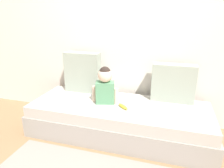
{
  "coord_description": "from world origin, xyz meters",
  "views": [
    {
      "loc": [
        0.56,
        -2.17,
        1.42
      ],
      "look_at": [
        -0.09,
        0.0,
        0.64
      ],
      "focal_mm": 32.87,
      "sensor_mm": 36.0,
      "label": 1
    }
  ],
  "objects": [
    {
      "name": "throw_pillow_right",
      "position": [
        0.6,
        0.3,
        0.62
      ],
      "size": [
        0.51,
        0.16,
        0.46
      ],
      "primitive_type": "cube",
      "color": "#99A393",
      "rests_on": "couch"
    },
    {
      "name": "throw_pillow_left",
      "position": [
        -0.6,
        0.3,
        0.66
      ],
      "size": [
        0.48,
        0.16,
        0.54
      ],
      "primitive_type": "cube",
      "color": "#99A393",
      "rests_on": "couch"
    },
    {
      "name": "banana",
      "position": [
        0.07,
        -0.08,
        0.41
      ],
      "size": [
        0.16,
        0.15,
        0.04
      ],
      "primitive_type": "ellipsoid",
      "rotation": [
        0.0,
        0.0,
        -0.73
      ],
      "color": "yellow",
      "rests_on": "couch"
    },
    {
      "name": "couch",
      "position": [
        0.0,
        0.0,
        0.19
      ],
      "size": [
        2.17,
        0.81,
        0.39
      ],
      "color": "#9C978F",
      "rests_on": "ground"
    },
    {
      "name": "ground_plane",
      "position": [
        0.0,
        0.0,
        0.0
      ],
      "size": [
        12.0,
        12.0,
        0.0
      ],
      "primitive_type": "plane",
      "color": "#93704C"
    },
    {
      "name": "toddler",
      "position": [
        -0.18,
        0.01,
        0.62
      ],
      "size": [
        0.33,
        0.19,
        0.45
      ],
      "color": "#568E66",
      "rests_on": "couch"
    },
    {
      "name": "back_wall",
      "position": [
        0.0,
        0.53,
        1.27
      ],
      "size": [
        5.37,
        0.1,
        2.55
      ],
      "primitive_type": "cube",
      "color": "silver",
      "rests_on": "ground"
    }
  ]
}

